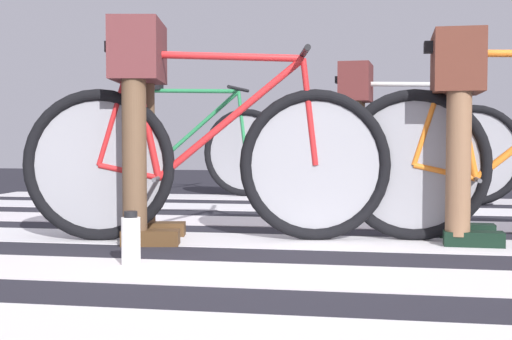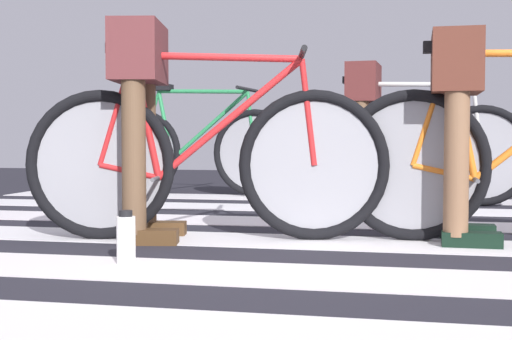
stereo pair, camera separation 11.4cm
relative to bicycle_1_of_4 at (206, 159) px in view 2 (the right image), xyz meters
The scene contains 9 objects.
ground 0.69m from the bicycle_1_of_4, 43.85° to the right, with size 18.00×14.00×0.02m.
crosswalk_markings 0.66m from the bicycle_1_of_4, 44.84° to the right, with size 5.48×5.73×0.00m.
bicycle_1_of_4 is the anchor object (origin of this frame).
cyclist_1_of_4 0.42m from the bicycle_1_of_4, 169.59° to the right, with size 0.38×0.44×1.03m.
cyclist_2_of_4 1.19m from the bicycle_1_of_4, ahead, with size 0.32×0.41×0.97m.
bicycle_3_of_4 2.19m from the bicycle_1_of_4, 64.31° to the left, with size 1.74×0.52×0.93m.
cyclist_3_of_4 2.12m from the bicycle_1_of_4, 72.23° to the left, with size 0.34×0.43×1.03m.
bicycle_4_of_4 2.57m from the bicycle_1_of_4, 107.58° to the left, with size 1.73×0.52×0.93m.
water_bottle 0.74m from the bicycle_1_of_4, 101.03° to the right, with size 0.07×0.07×0.21m.
Camera 2 is at (0.50, -2.80, 0.52)m, focal length 48.95 mm.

